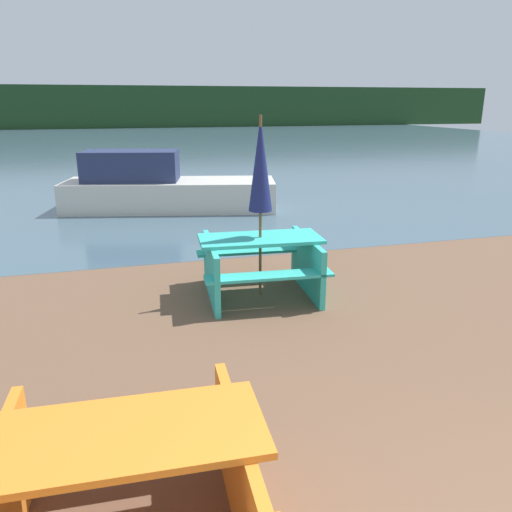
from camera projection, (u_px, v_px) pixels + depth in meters
water at (149, 143)px, 31.35m from camera, size 60.00×50.00×0.00m
far_treeline at (134, 107)px, 49.17m from camera, size 80.00×1.60×4.00m
picnic_table_orange at (123, 479)px, 2.78m from camera, size 1.66×1.45×0.76m
picnic_table_teal at (260, 261)px, 6.55m from camera, size 1.67×1.50×0.79m
umbrella_navy at (260, 165)px, 6.18m from camera, size 0.30×0.30×2.32m
boat at (161, 188)px, 11.80m from camera, size 5.11×2.50×1.39m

